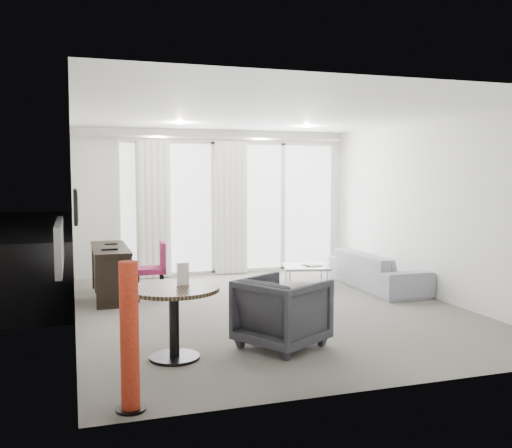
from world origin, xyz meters
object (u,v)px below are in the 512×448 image
object	(u,v)px
tub_armchair	(282,312)
rattan_chair_a	(245,239)
desk_chair	(150,271)
rattan_chair_b	(308,238)
round_table	(174,323)
red_lamp	(130,337)
desk	(111,272)
sofa	(378,270)
coffee_table	(306,275)

from	to	relation	value
tub_armchair	rattan_chair_a	bearing A→B (deg)	-44.39
desk_chair	rattan_chair_b	size ratio (longest dim) A/B	0.94
round_table	red_lamp	bearing A→B (deg)	-115.35
desk_chair	red_lamp	distance (m)	3.96
desk_chair	tub_armchair	size ratio (longest dim) A/B	1.03
desk	sofa	world-z (taller)	desk
red_lamp	rattan_chair_a	bearing A→B (deg)	66.84
round_table	sofa	distance (m)	4.42
desk	red_lamp	bearing A→B (deg)	-91.71
sofa	desk	bearing A→B (deg)	81.33
tub_armchair	round_table	bearing A→B (deg)	61.20
round_table	coffee_table	size ratio (longest dim) A/B	1.24
tub_armchair	rattan_chair_a	xyz separation A→B (m)	(1.45, 6.15, 0.06)
round_table	coffee_table	xyz separation A→B (m)	(2.69, 3.04, -0.19)
coffee_table	desk_chair	bearing A→B (deg)	-174.13
desk_chair	red_lamp	size ratio (longest dim) A/B	0.72
round_table	tub_armchair	distance (m)	1.15
desk_chair	sofa	bearing A→B (deg)	-0.81
rattan_chair_a	rattan_chair_b	xyz separation A→B (m)	(1.30, -0.39, 0.02)
rattan_chair_a	tub_armchair	bearing A→B (deg)	-123.86
round_table	rattan_chair_b	xyz separation A→B (m)	(3.90, 5.80, 0.09)
rattan_chair_a	rattan_chair_b	size ratio (longest dim) A/B	0.96
desk_chair	rattan_chair_a	size ratio (longest dim) A/B	0.98
rattan_chair_b	desk_chair	bearing A→B (deg)	-152.54
sofa	rattan_chair_b	distance (m)	3.36
red_lamp	sofa	distance (m)	5.53
red_lamp	sofa	bearing A→B (deg)	40.44
desk_chair	sofa	distance (m)	3.56
coffee_table	sofa	world-z (taller)	sofa
coffee_table	rattan_chair_b	world-z (taller)	rattan_chair_b
red_lamp	rattan_chair_b	distance (m)	8.22
desk	tub_armchair	size ratio (longest dim) A/B	1.97
red_lamp	rattan_chair_b	size ratio (longest dim) A/B	1.30
rattan_chair_a	rattan_chair_b	world-z (taller)	rattan_chair_b
red_lamp	rattan_chair_b	xyz separation A→B (m)	(4.43, 6.93, -0.13)
desk	round_table	world-z (taller)	desk
desk_chair	sofa	world-z (taller)	desk_chair
desk	round_table	xyz separation A→B (m)	(0.41, -3.08, -0.02)
red_lamp	tub_armchair	xyz separation A→B (m)	(1.68, 1.17, -0.21)
coffee_table	round_table	bearing A→B (deg)	-131.47
red_lamp	tub_armchair	world-z (taller)	red_lamp
coffee_table	tub_armchair	bearing A→B (deg)	-117.21
red_lamp	tub_armchair	bearing A→B (deg)	34.86
sofa	rattan_chair_a	world-z (taller)	rattan_chair_a
tub_armchair	sofa	world-z (taller)	tub_armchair
round_table	sofa	bearing A→B (deg)	33.82
round_table	rattan_chair_b	world-z (taller)	rattan_chair_b
tub_armchair	rattan_chair_b	bearing A→B (deg)	-56.64
sofa	round_table	bearing A→B (deg)	123.82
desk_chair	round_table	xyz separation A→B (m)	(-0.13, -2.78, -0.06)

